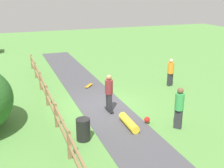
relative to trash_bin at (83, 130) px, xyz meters
name	(u,v)px	position (x,y,z in m)	size (l,w,h in m)	color
ground_plane	(103,107)	(1.80, 2.77, -0.45)	(60.00, 60.00, 0.00)	#568E42
asphalt_path	(103,107)	(1.80, 2.77, -0.44)	(2.40, 28.00, 0.02)	#47474C
wooden_fence	(51,102)	(-0.80, 2.77, 0.22)	(0.12, 18.12, 1.10)	olive
trash_bin	(83,130)	(0.00, 0.00, 0.00)	(0.56, 0.56, 0.90)	black
skater_riding	(109,91)	(1.91, 2.20, 0.61)	(0.39, 0.80, 1.85)	black
skater_fallen	(130,122)	(2.21, 0.36, -0.25)	(1.21, 1.53, 0.36)	yellow
skateboard_loose	(89,86)	(2.04, 6.10, -0.36)	(0.68, 0.73, 0.08)	#BF8C19
bystander_green	(179,106)	(4.06, -0.49, 0.58)	(0.54, 0.54, 1.85)	#2D2D33
bystander_orange	(171,71)	(6.83, 4.53, 0.50)	(0.46, 0.46, 1.72)	#2D2D33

